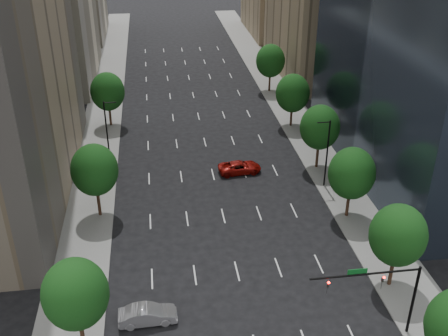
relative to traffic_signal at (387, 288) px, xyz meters
name	(u,v)px	position (x,y,z in m)	size (l,w,h in m)	color
sidewalk_left	(93,182)	(-26.03, 30.00, -5.10)	(6.00, 200.00, 0.15)	slate
sidewalk_right	(327,166)	(4.97, 30.00, -5.10)	(6.00, 200.00, 0.15)	slate
filler_right	(277,0)	(14.47, 103.00, 2.83)	(14.00, 26.00, 16.00)	#8C7759
tree_right_1	(398,235)	(3.47, 6.00, 0.58)	(5.20, 5.20, 8.75)	#382316
tree_right_2	(352,173)	(3.47, 18.00, 0.43)	(5.20, 5.20, 8.61)	#382316
tree_right_3	(320,127)	(3.47, 30.00, 0.72)	(5.20, 5.20, 8.89)	#382316
tree_right_4	(293,93)	(3.47, 44.00, 0.29)	(5.20, 5.20, 8.46)	#382316
tree_right_5	(270,61)	(3.47, 60.00, 0.58)	(5.20, 5.20, 8.75)	#382316
tree_left_0	(75,294)	(-24.53, 2.00, 0.58)	(5.20, 5.20, 8.75)	#382316
tree_left_1	(95,170)	(-24.53, 22.00, 0.79)	(5.20, 5.20, 8.97)	#382316
tree_left_2	(108,92)	(-24.53, 48.00, 0.50)	(5.20, 5.20, 8.68)	#382316
streetlight_rn	(327,152)	(2.91, 25.00, -0.33)	(1.70, 0.20, 9.00)	black
streetlight_ln	(107,131)	(-23.96, 35.00, -0.33)	(1.70, 0.20, 9.00)	black
traffic_signal	(387,288)	(0.00, 0.00, 0.00)	(9.12, 0.40, 7.38)	black
car_silver	(148,315)	(-19.29, 4.25, -4.34)	(1.77, 5.07, 1.67)	#939297
car_red_far	(240,167)	(-6.96, 30.04, -4.39)	(2.60, 5.64, 1.57)	maroon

